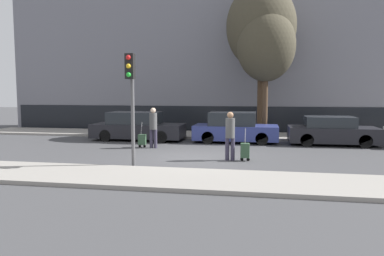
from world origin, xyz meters
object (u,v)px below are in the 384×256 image
bare_tree_near_crossing (261,27)px  bare_tree_down_street (266,46)px  parked_car_2 (332,131)px  trolley_left (142,140)px  parked_car_1 (235,128)px  pedestrian_left (153,125)px  parked_car_0 (137,127)px  pedestrian_right (230,133)px  trolley_right (245,151)px  traffic_light (131,87)px

bare_tree_near_crossing → bare_tree_down_street: bearing=-71.8°
parked_car_2 → bare_tree_down_street: bare_tree_down_street is taller
parked_car_2 → trolley_left: parked_car_2 is taller
parked_car_1 → parked_car_2: (4.54, -0.11, -0.06)m
pedestrian_left → bare_tree_down_street: size_ratio=0.27×
parked_car_0 → parked_car_2: size_ratio=1.17×
parked_car_2 → pedestrian_right: (-4.37, -4.87, 0.38)m
parked_car_1 → bare_tree_down_street: bare_tree_down_street is taller
parked_car_1 → trolley_right: parked_car_1 is taller
parked_car_1 → pedestrian_right: pedestrian_right is taller
trolley_left → traffic_light: bearing=-75.9°
trolley_left → parked_car_2: bearing=15.8°
trolley_right → traffic_light: (-3.55, -2.02, 2.26)m
parked_car_0 → bare_tree_down_street: size_ratio=0.71×
trolley_left → traffic_light: 5.18m
bare_tree_down_street → pedestrian_right: bearing=-101.2°
traffic_light → bare_tree_down_street: size_ratio=0.56×
bare_tree_near_crossing → parked_car_1: bearing=-116.2°
parked_car_2 → trolley_right: parked_car_2 is taller
bare_tree_near_crossing → bare_tree_down_street: size_ratio=1.24×
trolley_right → pedestrian_left: bearing=149.7°
trolley_right → parked_car_0: bearing=139.5°
parked_car_1 → bare_tree_near_crossing: size_ratio=0.50×
parked_car_1 → traffic_light: (-2.83, -7.03, 1.95)m
parked_car_0 → bare_tree_near_crossing: 8.53m
trolley_left → traffic_light: (1.13, -4.51, 2.29)m
pedestrian_left → bare_tree_down_street: 7.46m
parked_car_0 → traffic_light: bearing=-72.6°
pedestrian_left → parked_car_1: bearing=44.7°
parked_car_1 → traffic_light: traffic_light is taller
parked_car_0 → trolley_right: size_ratio=3.96×
pedestrian_left → trolley_left: (-0.55, 0.07, -0.67)m
parked_car_0 → traffic_light: size_ratio=1.27×
pedestrian_right → bare_tree_near_crossing: (1.01, 7.38, 4.96)m
parked_car_2 → bare_tree_down_street: bearing=151.5°
parked_car_0 → pedestrian_left: bearing=-57.4°
traffic_light → bare_tree_down_street: 9.86m
pedestrian_right → trolley_right: pedestrian_right is taller
traffic_light → bare_tree_down_street: (4.29, 8.59, 2.21)m
bare_tree_near_crossing → trolley_right: bearing=-93.6°
parked_car_1 → pedestrian_right: (0.17, -4.98, 0.32)m
trolley_right → bare_tree_near_crossing: bearing=86.4°
pedestrian_left → trolley_right: bearing=-22.9°
pedestrian_left → bare_tree_down_street: bare_tree_down_street is taller
parked_car_0 → trolley_left: 2.63m
parked_car_1 → trolley_right: 5.08m
traffic_light → bare_tree_near_crossing: bearing=66.9°
parked_car_0 → trolley_right: bearing=-40.5°
parked_car_2 → pedestrian_right: size_ratio=2.27×
traffic_light → pedestrian_right: bearing=34.4°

